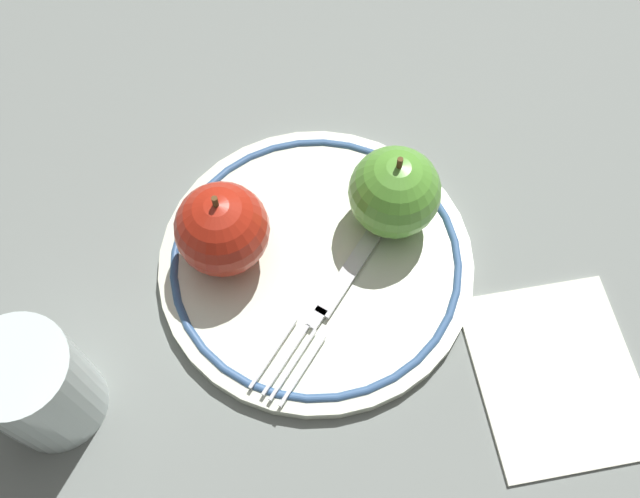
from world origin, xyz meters
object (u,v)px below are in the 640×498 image
(plate, at_px, (320,265))
(drinking_glass, at_px, (38,386))
(fork, at_px, (332,294))
(napkin_folded, at_px, (557,374))
(apple_red_whole, at_px, (395,192))
(apple_second_whole, at_px, (222,229))

(plate, xyz_separation_m, drinking_glass, (-0.15, -0.15, 0.04))
(fork, relative_size, napkin_folded, 1.23)
(fork, xyz_separation_m, napkin_folded, (0.17, -0.01, -0.01))
(plate, height_order, apple_red_whole, apple_red_whole)
(plate, relative_size, napkin_folded, 1.75)
(apple_red_whole, height_order, apple_second_whole, same)
(drinking_glass, bearing_deg, napkin_folded, 17.91)
(apple_red_whole, height_order, napkin_folded, apple_red_whole)
(apple_red_whole, height_order, fork, apple_red_whole)
(apple_red_whole, bearing_deg, napkin_folded, -32.75)
(fork, xyz_separation_m, drinking_glass, (-0.16, -0.12, 0.03))
(apple_second_whole, bearing_deg, fork, -10.33)
(apple_second_whole, xyz_separation_m, napkin_folded, (0.25, -0.03, -0.05))
(apple_second_whole, height_order, fork, apple_second_whole)
(napkin_folded, bearing_deg, plate, 168.10)
(plate, xyz_separation_m, apple_second_whole, (-0.07, -0.01, 0.04))
(apple_red_whole, relative_size, drinking_glass, 0.87)
(drinking_glass, bearing_deg, apple_red_whole, 45.78)
(drinking_glass, bearing_deg, fork, 36.40)
(fork, height_order, napkin_folded, fork)
(drinking_glass, distance_m, napkin_folded, 0.35)
(fork, height_order, drinking_glass, drinking_glass)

